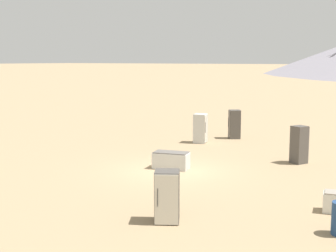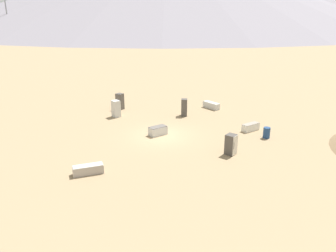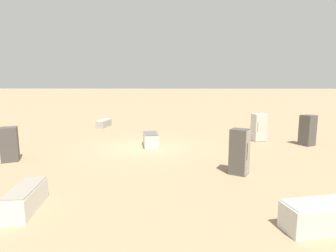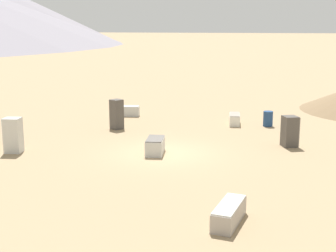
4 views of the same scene
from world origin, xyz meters
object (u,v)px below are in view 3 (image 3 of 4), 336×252
(discarded_fridge_5, at_px, (259,128))
(discarded_fridge_7, at_px, (151,140))
(discarded_fridge_1, at_px, (324,215))
(discarded_fridge_4, at_px, (26,198))
(discarded_fridge_0, at_px, (9,144))
(discarded_fridge_6, at_px, (239,152))
(discarded_fridge_3, at_px, (104,123))
(discarded_fridge_2, at_px, (307,130))

(discarded_fridge_5, bearing_deg, discarded_fridge_7, 3.09)
(discarded_fridge_1, height_order, discarded_fridge_7, discarded_fridge_7)
(discarded_fridge_1, height_order, discarded_fridge_4, discarded_fridge_1)
(discarded_fridge_0, relative_size, discarded_fridge_5, 0.92)
(discarded_fridge_7, bearing_deg, discarded_fridge_4, 60.98)
(discarded_fridge_6, bearing_deg, discarded_fridge_3, -115.04)
(discarded_fridge_5, xyz_separation_m, discarded_fridge_6, (2.22, 6.35, 0.03))
(discarded_fridge_7, bearing_deg, discarded_fridge_6, 119.13)
(discarded_fridge_5, bearing_deg, discarded_fridge_0, 9.90)
(discarded_fridge_7, bearing_deg, discarded_fridge_2, 172.63)
(discarded_fridge_2, height_order, discarded_fridge_6, discarded_fridge_6)
(discarded_fridge_1, height_order, discarded_fridge_5, discarded_fridge_5)
(discarded_fridge_0, height_order, discarded_fridge_1, discarded_fridge_0)
(discarded_fridge_6, bearing_deg, discarded_fridge_7, -111.26)
(discarded_fridge_0, height_order, discarded_fridge_4, discarded_fridge_0)
(discarded_fridge_0, distance_m, discarded_fridge_7, 6.72)
(discarded_fridge_4, relative_size, discarded_fridge_6, 1.03)
(discarded_fridge_0, height_order, discarded_fridge_6, discarded_fridge_6)
(discarded_fridge_0, xyz_separation_m, discarded_fridge_7, (-5.72, -3.51, -0.39))
(discarded_fridge_0, relative_size, discarded_fridge_7, 0.91)
(discarded_fridge_2, relative_size, discarded_fridge_5, 1.04)
(discarded_fridge_2, bearing_deg, discarded_fridge_7, 152.67)
(discarded_fridge_2, height_order, discarded_fridge_7, discarded_fridge_2)
(discarded_fridge_4, xyz_separation_m, discarded_fridge_5, (-8.35, -9.90, 0.50))
(discarded_fridge_3, relative_size, discarded_fridge_7, 1.17)
(discarded_fridge_2, distance_m, discarded_fridge_6, 7.07)
(discarded_fridge_5, bearing_deg, discarded_fridge_1, 69.79)
(discarded_fridge_4, xyz_separation_m, discarded_fridge_6, (-6.13, -3.55, 0.54))
(discarded_fridge_3, height_order, discarded_fridge_6, discarded_fridge_6)
(discarded_fridge_3, bearing_deg, discarded_fridge_5, 160.22)
(discarded_fridge_1, height_order, discarded_fridge_3, discarded_fridge_1)
(discarded_fridge_0, relative_size, discarded_fridge_1, 0.74)
(discarded_fridge_3, height_order, discarded_fridge_7, discarded_fridge_7)
(discarded_fridge_5, bearing_deg, discarded_fridge_3, -36.92)
(discarded_fridge_2, relative_size, discarded_fridge_4, 0.97)
(discarded_fridge_5, xyz_separation_m, discarded_fridge_7, (6.29, 2.05, -0.46))
(discarded_fridge_0, xyz_separation_m, discarded_fridge_1, (-11.07, 4.58, -0.42))
(discarded_fridge_5, distance_m, discarded_fridge_7, 6.63)
(discarded_fridge_6, relative_size, discarded_fridge_7, 1.03)
(discarded_fridge_3, distance_m, discarded_fridge_5, 12.13)
(discarded_fridge_1, relative_size, discarded_fridge_4, 1.15)
(discarded_fridge_3, bearing_deg, discarded_fridge_4, 103.53)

